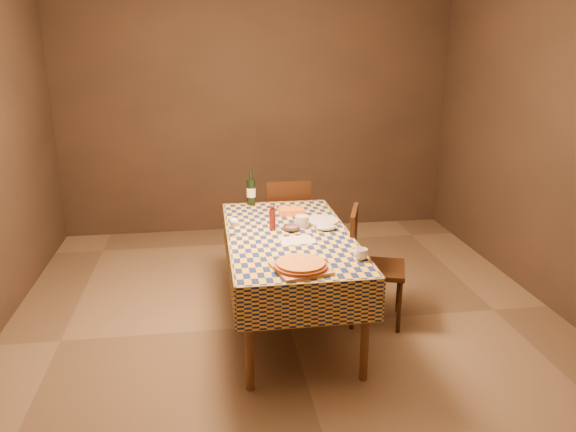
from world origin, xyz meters
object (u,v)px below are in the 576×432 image
Objects in this scene: cutting_board at (301,268)px; wine_bottle at (251,192)px; dining_table at (289,244)px; chair_far at (287,220)px; white_plate at (321,221)px; chair_right at (367,259)px; pizza at (301,265)px; bowl at (291,228)px.

wine_bottle is (-0.18, 1.57, 0.11)m from cutting_board.
chair_far is (0.15, 1.14, -0.17)m from dining_table.
cutting_board is 1.17× the size of white_plate.
wine_bottle is at bearing -142.62° from chair_far.
dining_table is at bearing -179.30° from chair_right.
cutting_board is 0.74× the size of pizza.
chair_right reaches higher than dining_table.
pizza is (0.00, 0.00, 0.03)m from cutting_board.
chair_far is (0.36, 0.28, -0.37)m from wine_bottle.
cutting_board is at bearing 0.00° from pizza.
pizza is 0.79m from bowl.
bowl is (0.06, 0.79, 0.01)m from cutting_board.
white_plate is at bearing 70.94° from cutting_board.
chair_right reaches higher than cutting_board.
chair_far reaches higher than cutting_board.
white_plate is (0.34, 0.98, -0.00)m from cutting_board.
wine_bottle is 0.79m from white_plate.
pizza is at bearing -95.58° from chair_far.
pizza reaches higher than cutting_board.
white_plate is 0.30× the size of chair_far.
cutting_board is at bearing -92.46° from dining_table.
dining_table is at bearing -138.36° from white_plate.
chair_far is at bearing 82.50° from dining_table.
bowl is at bearing 173.15° from chair_right.
bowl is at bearing 85.64° from cutting_board.
bowl is 0.14× the size of chair_far.
chair_far is (-0.16, 0.86, -0.26)m from white_plate.
cutting_board is (-0.03, -0.71, 0.09)m from dining_table.
wine_bottle reaches higher than bowl.
chair_far is 1.23m from chair_right.
dining_table is at bearing 87.54° from pizza.
wine_bottle is at bearing 107.39° from bowl.
wine_bottle reaches higher than chair_far.
cutting_board is at bearing -132.82° from chair_right.
pizza is 0.48× the size of chair_far.
bowl is (0.06, 0.79, -0.02)m from pizza.
dining_table is 0.72m from pizza.
white_plate is at bearing -79.60° from chair_far.
pizza is 1.57× the size of white_plate.
chair_right is at bearing -39.52° from white_plate.
white_plate is 0.30× the size of chair_right.
chair_right reaches higher than pizza.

